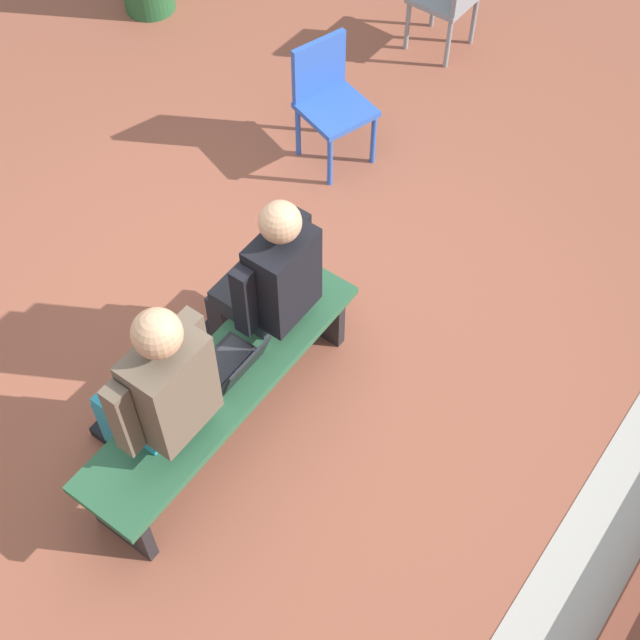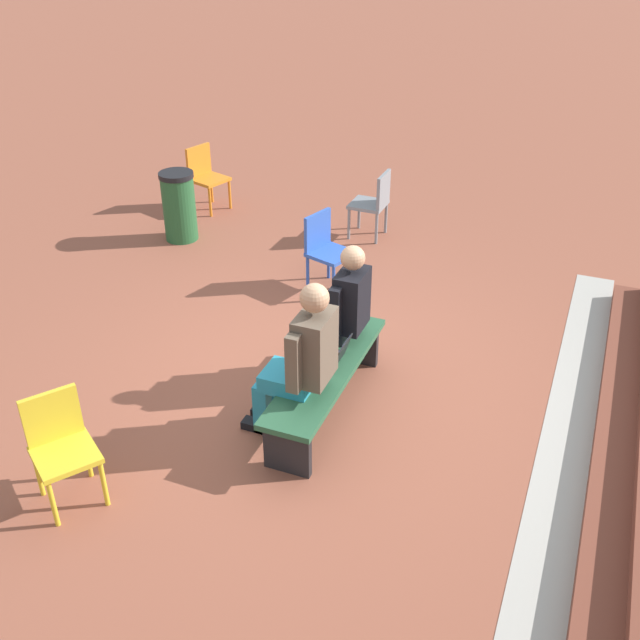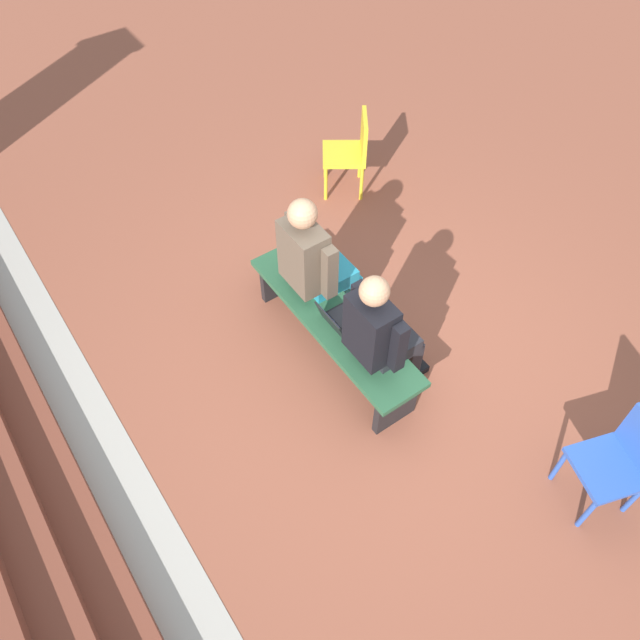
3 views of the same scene
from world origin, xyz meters
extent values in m
plane|color=brown|center=(0.00, 0.00, 0.00)|extent=(60.00, 60.00, 0.00)
cube|color=#A8A399|center=(0.39, 2.16, 0.00)|extent=(6.80, 0.40, 0.01)
cube|color=#285638|center=(0.39, 0.22, 0.42)|extent=(1.80, 0.44, 0.05)
cube|color=black|center=(-0.41, 0.22, 0.20)|extent=(0.06, 0.37, 0.40)
cube|color=black|center=(1.19, 0.22, 0.20)|extent=(0.06, 0.37, 0.40)
cube|color=#232328|center=(-0.09, 0.06, 0.51)|extent=(0.32, 0.38, 0.13)
cube|color=#232328|center=(-0.17, -0.13, 0.23)|extent=(0.10, 0.11, 0.45)
cube|color=black|center=(-0.17, -0.19, 0.03)|extent=(0.10, 0.23, 0.07)
cube|color=#232328|center=(0.00, -0.13, 0.23)|extent=(0.10, 0.11, 0.45)
cube|color=black|center=(0.00, -0.19, 0.03)|extent=(0.10, 0.23, 0.07)
cube|color=black|center=(-0.09, 0.26, 0.83)|extent=(0.36, 0.23, 0.53)
cube|color=navy|center=(-0.09, 0.15, 0.80)|extent=(0.05, 0.01, 0.32)
cube|color=black|center=(-0.31, 0.20, 0.82)|extent=(0.08, 0.09, 0.45)
cube|color=black|center=(0.14, 0.20, 0.82)|extent=(0.08, 0.09, 0.45)
sphere|color=tan|center=(-0.09, 0.26, 1.23)|extent=(0.21, 0.21, 0.21)
cube|color=teal|center=(0.74, 0.04, 0.51)|extent=(0.34, 0.40, 0.14)
cube|color=teal|center=(0.65, -0.16, 0.23)|extent=(0.11, 0.12, 0.45)
cube|color=black|center=(0.65, -0.22, 0.04)|extent=(0.11, 0.24, 0.07)
cube|color=teal|center=(0.83, -0.16, 0.23)|extent=(0.11, 0.12, 0.45)
cube|color=black|center=(0.83, -0.22, 0.04)|extent=(0.11, 0.24, 0.07)
cube|color=brown|center=(0.74, 0.26, 0.86)|extent=(0.38, 0.24, 0.56)
cube|color=brown|center=(0.50, 0.19, 0.84)|extent=(0.09, 0.10, 0.48)
cube|color=brown|center=(0.98, 0.19, 0.84)|extent=(0.09, 0.10, 0.48)
sphere|color=tan|center=(0.74, 0.26, 1.28)|extent=(0.22, 0.22, 0.22)
cube|color=black|center=(0.30, 0.18, 0.46)|extent=(0.32, 0.22, 0.02)
cube|color=#2D2D33|center=(0.30, 0.17, 0.47)|extent=(0.29, 0.15, 0.00)
cube|color=black|center=(0.30, 0.33, 0.57)|extent=(0.32, 0.07, 0.19)
cube|color=#33519E|center=(0.30, 0.32, 0.57)|extent=(0.28, 0.06, 0.17)
cube|color=#2D56B7|center=(-1.66, -0.53, 0.42)|extent=(0.53, 0.53, 0.04)
cube|color=#2D56B7|center=(-1.71, -0.71, 0.64)|extent=(0.39, 0.16, 0.40)
cylinder|color=#2D56B7|center=(-1.43, -0.41, 0.20)|extent=(0.04, 0.04, 0.40)
cylinder|color=#2D56B7|center=(-1.77, -0.30, 0.20)|extent=(0.04, 0.04, 0.40)
cylinder|color=#2D56B7|center=(-1.54, -0.75, 0.20)|extent=(0.04, 0.04, 0.40)
cylinder|color=#2D56B7|center=(-1.88, -0.64, 0.20)|extent=(0.04, 0.04, 0.40)
cylinder|color=gray|center=(-3.31, -0.78, 0.20)|extent=(0.04, 0.04, 0.40)
cylinder|color=gray|center=(-2.95, -0.79, 0.20)|extent=(0.04, 0.04, 0.40)
cylinder|color=gray|center=(-3.31, -0.42, 0.20)|extent=(0.04, 0.04, 0.40)
cylinder|color=gray|center=(-2.95, -0.43, 0.20)|extent=(0.04, 0.04, 0.40)
camera|label=1|loc=(2.06, 2.06, 4.26)|focal=50.00mm
camera|label=2|loc=(5.11, 2.06, 3.91)|focal=42.00mm
camera|label=3|loc=(-2.05, 2.06, 4.24)|focal=35.00mm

